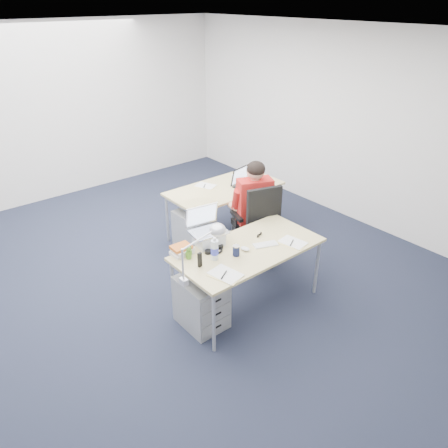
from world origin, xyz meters
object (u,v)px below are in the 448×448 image
object	(u,v)px
water_bottle	(215,249)
far_cup	(234,178)
computer_mouse	(245,249)
drawer_pedestal_far	(194,231)
sunglasses	(259,235)
dark_laptop	(248,177)
book_stack	(182,250)
desk_far	(225,191)
can_koozie	(236,251)
headphones	(214,249)
seated_person	(250,208)
wireless_keyboard	(265,244)
silver_laptop	(209,228)
cordless_phone	(200,260)
desk_lamp	(197,255)
desk_near	(248,252)
office_chair	(255,239)
bear_figurine	(189,252)
drawer_pedestal_near	(201,302)

from	to	relation	value
water_bottle	far_cup	world-z (taller)	water_bottle
computer_mouse	water_bottle	distance (m)	0.37
drawer_pedestal_far	sunglasses	xyz separation A→B (m)	(0.02, -1.23, 0.47)
sunglasses	dark_laptop	xyz separation A→B (m)	(0.86, 1.15, 0.12)
book_stack	sunglasses	size ratio (longest dim) A/B	2.00
desk_far	can_koozie	distance (m)	1.79
headphones	water_bottle	world-z (taller)	water_bottle
desk_far	seated_person	bearing A→B (deg)	-97.40
headphones	wireless_keyboard	bearing A→B (deg)	-29.45
drawer_pedestal_far	silver_laptop	size ratio (longest dim) A/B	1.38
water_bottle	cordless_phone	distance (m)	0.20
computer_mouse	book_stack	bearing A→B (deg)	131.69
headphones	water_bottle	distance (m)	0.20
book_stack	far_cup	xyz separation A→B (m)	(1.69, 1.14, 0.01)
computer_mouse	cordless_phone	xyz separation A→B (m)	(-0.55, 0.06, 0.06)
desk_lamp	computer_mouse	bearing A→B (deg)	31.64
drawer_pedestal_far	wireless_keyboard	size ratio (longest dim) A/B	2.10
desk_near	far_cup	xyz separation A→B (m)	(1.08, 1.49, 0.10)
desk_lamp	dark_laptop	xyz separation A→B (m)	(1.88, 1.37, -0.12)
headphones	book_stack	world-z (taller)	book_stack
can_koozie	water_bottle	xyz separation A→B (m)	(-0.21, 0.08, 0.07)
cordless_phone	desk_lamp	world-z (taller)	desk_lamp
desk_far	cordless_phone	size ratio (longest dim) A/B	10.28
far_cup	office_chair	bearing A→B (deg)	-113.30
drawer_pedestal_far	cordless_phone	xyz separation A→B (m)	(-0.85, -1.30, 0.53)
seated_person	computer_mouse	xyz separation A→B (m)	(-0.82, -0.82, 0.08)
desk_near	desk_lamp	world-z (taller)	desk_lamp
sunglasses	dark_laptop	distance (m)	1.44
cordless_phone	can_koozie	bearing A→B (deg)	-20.23
office_chair	drawer_pedestal_far	world-z (taller)	office_chair
drawer_pedestal_far	dark_laptop	size ratio (longest dim) A/B	1.47
wireless_keyboard	silver_laptop	bearing A→B (deg)	159.69
drawer_pedestal_far	far_cup	size ratio (longest dim) A/B	4.85
bear_figurine	sunglasses	size ratio (longest dim) A/B	1.37
computer_mouse	headphones	xyz separation A→B (m)	(-0.26, 0.20, 0.00)
bear_figurine	cordless_phone	bearing A→B (deg)	-80.55
wireless_keyboard	can_koozie	xyz separation A→B (m)	(-0.38, 0.04, 0.05)
office_chair	computer_mouse	distance (m)	1.09
bear_figurine	desk_lamp	bearing A→B (deg)	-102.74
seated_person	drawer_pedestal_near	distance (m)	1.61
cordless_phone	far_cup	bearing A→B (deg)	30.29
seated_person	headphones	world-z (taller)	seated_person
seated_person	drawer_pedestal_far	distance (m)	0.85
can_koozie	sunglasses	distance (m)	0.49
desk_lamp	far_cup	distance (m)	2.43
water_bottle	cordless_phone	size ratio (longest dim) A/B	1.60
seated_person	cordless_phone	bearing A→B (deg)	-127.46
silver_laptop	office_chair	bearing A→B (deg)	25.62
headphones	bear_figurine	size ratio (longest dim) A/B	1.57
desk_near	dark_laptop	xyz separation A→B (m)	(1.13, 1.26, 0.18)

